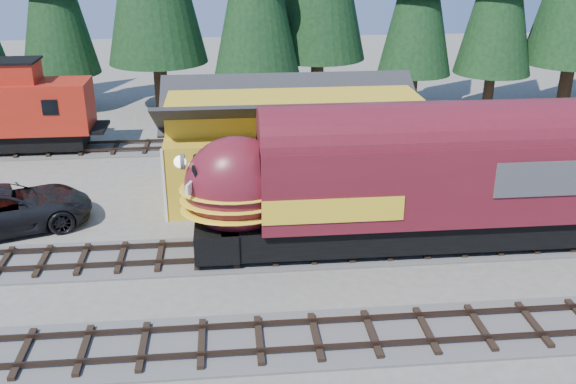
{
  "coord_description": "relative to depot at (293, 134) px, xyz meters",
  "views": [
    {
      "loc": [
        -3.14,
        -18.88,
        12.11
      ],
      "look_at": [
        -0.9,
        4.0,
        2.65
      ],
      "focal_mm": 40.0,
      "sensor_mm": 36.0,
      "label": 1
    }
  ],
  "objects": [
    {
      "name": "track_siding",
      "position": [
        10.0,
        -6.5,
        -2.9
      ],
      "size": [
        68.0,
        3.2,
        0.33
      ],
      "color": "#4C4947",
      "rests_on": "ground"
    },
    {
      "name": "caboose",
      "position": [
        -15.66,
        7.5,
        -0.48
      ],
      "size": [
        9.56,
        2.77,
        4.97
      ],
      "color": "black",
      "rests_on": "ground"
    },
    {
      "name": "track_spur",
      "position": [
        -10.0,
        7.5,
        -2.9
      ],
      "size": [
        32.0,
        3.2,
        0.33
      ],
      "color": "#4C4947",
      "rests_on": "ground"
    },
    {
      "name": "ground",
      "position": [
        0.0,
        -10.5,
        -2.96
      ],
      "size": [
        120.0,
        120.0,
        0.0
      ],
      "primitive_type": "plane",
      "color": "#6B665B",
      "rests_on": "ground"
    },
    {
      "name": "locomotive",
      "position": [
        3.1,
        -6.5,
        -0.29
      ],
      "size": [
        16.95,
        3.37,
        4.61
      ],
      "color": "black",
      "rests_on": "ground"
    },
    {
      "name": "depot",
      "position": [
        0.0,
        0.0,
        0.0
      ],
      "size": [
        12.8,
        7.0,
        5.3
      ],
      "color": "gold",
      "rests_on": "ground"
    },
    {
      "name": "pickup_truck_a",
      "position": [
        -12.7,
        -3.15,
        -1.99
      ],
      "size": [
        7.68,
        5.38,
        1.95
      ],
      "primitive_type": "imported",
      "rotation": [
        0.0,
        0.0,
        1.91
      ],
      "color": "black",
      "rests_on": "ground"
    }
  ]
}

